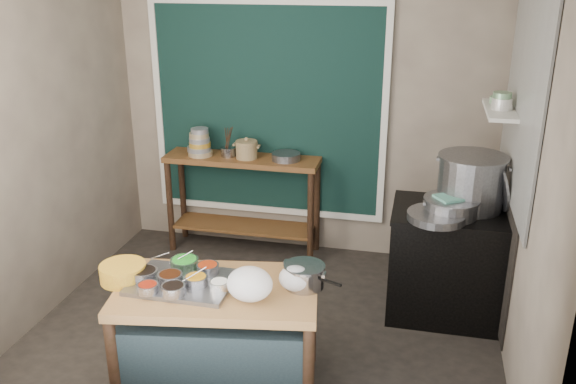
% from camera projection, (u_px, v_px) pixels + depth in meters
% --- Properties ---
extents(floor, '(3.50, 3.00, 0.02)m').
position_uv_depth(floor, '(265.00, 328.00, 4.71)').
color(floor, '#2D2722').
rests_on(floor, ground).
extents(back_wall, '(3.50, 0.02, 2.80)m').
position_uv_depth(back_wall, '(305.00, 107.00, 5.59)').
color(back_wall, gray).
rests_on(back_wall, floor).
extents(left_wall, '(0.02, 3.00, 2.80)m').
position_uv_depth(left_wall, '(37.00, 138.00, 4.58)').
color(left_wall, gray).
rests_on(left_wall, floor).
extents(right_wall, '(0.02, 3.00, 2.80)m').
position_uv_depth(right_wall, '(531.00, 172.00, 3.85)').
color(right_wall, gray).
rests_on(right_wall, floor).
extents(curtain_panel, '(2.10, 0.02, 1.90)m').
position_uv_depth(curtain_panel, '(268.00, 111.00, 5.65)').
color(curtain_panel, black).
rests_on(curtain_panel, back_wall).
extents(curtain_frame, '(2.22, 0.03, 2.02)m').
position_uv_depth(curtain_frame, '(267.00, 111.00, 5.64)').
color(curtain_frame, beige).
rests_on(curtain_frame, back_wall).
extents(tile_panel, '(0.02, 1.70, 1.70)m').
position_uv_depth(tile_panel, '(525.00, 85.00, 4.20)').
color(tile_panel, '#B2B2AA').
rests_on(tile_panel, right_wall).
extents(soot_patch, '(0.01, 1.30, 1.30)m').
position_uv_depth(soot_patch, '(504.00, 231.00, 4.69)').
color(soot_patch, black).
rests_on(soot_patch, right_wall).
extents(wall_shelf, '(0.22, 0.70, 0.03)m').
position_uv_depth(wall_shelf, '(501.00, 110.00, 4.58)').
color(wall_shelf, beige).
rests_on(wall_shelf, right_wall).
extents(prep_table, '(1.35, 0.91, 0.75)m').
position_uv_depth(prep_table, '(219.00, 338.00, 3.91)').
color(prep_table, brown).
rests_on(prep_table, floor).
extents(back_counter, '(1.45, 0.40, 0.95)m').
position_uv_depth(back_counter, '(243.00, 204.00, 5.82)').
color(back_counter, brown).
rests_on(back_counter, floor).
extents(stove_block, '(0.90, 0.68, 0.85)m').
position_uv_depth(stove_block, '(449.00, 264.00, 4.78)').
color(stove_block, black).
rests_on(stove_block, floor).
extents(stove_top, '(0.92, 0.69, 0.03)m').
position_uv_depth(stove_top, '(454.00, 212.00, 4.62)').
color(stove_top, black).
rests_on(stove_top, stove_block).
extents(condiment_tray, '(0.64, 0.46, 0.03)m').
position_uv_depth(condiment_tray, '(183.00, 282.00, 3.81)').
color(condiment_tray, gray).
rests_on(condiment_tray, prep_table).
extents(condiment_bowls, '(0.64, 0.48, 0.07)m').
position_uv_depth(condiment_bowls, '(179.00, 276.00, 3.79)').
color(condiment_bowls, gray).
rests_on(condiment_bowls, condiment_tray).
extents(yellow_basin, '(0.31, 0.31, 0.11)m').
position_uv_depth(yellow_basin, '(123.00, 272.00, 3.84)').
color(yellow_basin, gold).
rests_on(yellow_basin, prep_table).
extents(saucepan, '(0.35, 0.35, 0.14)m').
position_uv_depth(saucepan, '(304.00, 276.00, 3.77)').
color(saucepan, gray).
rests_on(saucepan, prep_table).
extents(plastic_bag_a, '(0.29, 0.25, 0.21)m').
position_uv_depth(plastic_bag_a, '(250.00, 284.00, 3.61)').
color(plastic_bag_a, white).
rests_on(plastic_bag_a, prep_table).
extents(plastic_bag_b, '(0.23, 0.21, 0.16)m').
position_uv_depth(plastic_bag_b, '(296.00, 278.00, 3.72)').
color(plastic_bag_b, white).
rests_on(plastic_bag_b, prep_table).
extents(bowl_stack, '(0.23, 0.23, 0.26)m').
position_uv_depth(bowl_stack, '(199.00, 144.00, 5.67)').
color(bowl_stack, tan).
rests_on(bowl_stack, back_counter).
extents(utensil_cup, '(0.17, 0.17, 0.09)m').
position_uv_depth(utensil_cup, '(228.00, 152.00, 5.66)').
color(utensil_cup, gray).
rests_on(utensil_cup, back_counter).
extents(ceramic_crock, '(0.24, 0.24, 0.14)m').
position_uv_depth(ceramic_crock, '(247.00, 151.00, 5.60)').
color(ceramic_crock, olive).
rests_on(ceramic_crock, back_counter).
extents(wide_bowl, '(0.34, 0.34, 0.07)m').
position_uv_depth(wide_bowl, '(286.00, 156.00, 5.56)').
color(wide_bowl, gray).
rests_on(wide_bowl, back_counter).
extents(stock_pot, '(0.65, 0.65, 0.41)m').
position_uv_depth(stock_pot, '(471.00, 182.00, 4.60)').
color(stock_pot, gray).
rests_on(stock_pot, stove_top).
extents(pot_lid, '(0.18, 0.42, 0.40)m').
position_uv_depth(pot_lid, '(500.00, 185.00, 4.56)').
color(pot_lid, gray).
rests_on(pot_lid, stove_top).
extents(steamer, '(0.55, 0.55, 0.14)m').
position_uv_depth(steamer, '(451.00, 207.00, 4.50)').
color(steamer, gray).
rests_on(steamer, stove_top).
extents(green_cloth, '(0.29, 0.28, 0.02)m').
position_uv_depth(green_cloth, '(452.00, 197.00, 4.47)').
color(green_cloth, '#4E8676').
rests_on(green_cloth, steamer).
extents(shallow_pan, '(0.53, 0.53, 0.06)m').
position_uv_depth(shallow_pan, '(436.00, 216.00, 4.43)').
color(shallow_pan, gray).
rests_on(shallow_pan, stove_top).
extents(shelf_bowl_stack, '(0.16, 0.16, 0.13)m').
position_uv_depth(shelf_bowl_stack, '(502.00, 101.00, 4.52)').
color(shelf_bowl_stack, silver).
rests_on(shelf_bowl_stack, wall_shelf).
extents(shelf_bowl_green, '(0.19, 0.19, 0.05)m').
position_uv_depth(shelf_bowl_green, '(499.00, 100.00, 4.72)').
color(shelf_bowl_green, gray).
rests_on(shelf_bowl_green, wall_shelf).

